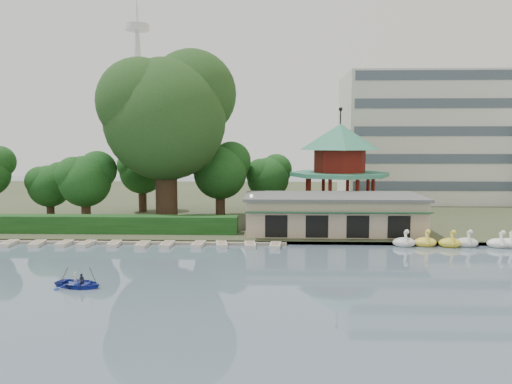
{
  "coord_description": "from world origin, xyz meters",
  "views": [
    {
      "loc": [
        3.62,
        -30.57,
        9.97
      ],
      "look_at": [
        2.0,
        18.0,
        5.0
      ],
      "focal_mm": 35.0,
      "sensor_mm": 36.0,
      "label": 1
    }
  ],
  "objects_px": {
    "boathouse": "(333,213)",
    "rowboat_with_passengers": "(78,280)",
    "pavilion": "(340,161)",
    "big_tree": "(167,111)",
    "dock": "(114,242)"
  },
  "relations": [
    {
      "from": "dock",
      "to": "pavilion",
      "type": "xyz_separation_m",
      "value": [
        24.0,
        14.8,
        7.36
      ]
    },
    {
      "from": "pavilion",
      "to": "rowboat_with_passengers",
      "type": "bearing_deg",
      "value": -126.17
    },
    {
      "from": "dock",
      "to": "rowboat_with_passengers",
      "type": "xyz_separation_m",
      "value": [
        2.34,
        -14.84,
        0.36
      ]
    },
    {
      "from": "dock",
      "to": "pavilion",
      "type": "distance_m",
      "value": 29.14
    },
    {
      "from": "pavilion",
      "to": "rowboat_with_passengers",
      "type": "height_order",
      "value": "pavilion"
    },
    {
      "from": "boathouse",
      "to": "rowboat_with_passengers",
      "type": "bearing_deg",
      "value": -135.08
    },
    {
      "from": "boathouse",
      "to": "rowboat_with_passengers",
      "type": "relative_size",
      "value": 3.46
    },
    {
      "from": "dock",
      "to": "rowboat_with_passengers",
      "type": "distance_m",
      "value": 15.02
    },
    {
      "from": "dock",
      "to": "boathouse",
      "type": "distance_m",
      "value": 22.62
    },
    {
      "from": "boathouse",
      "to": "pavilion",
      "type": "xyz_separation_m",
      "value": [
        2.0,
        10.03,
        5.11
      ]
    },
    {
      "from": "boathouse",
      "to": "rowboat_with_passengers",
      "type": "height_order",
      "value": "boathouse"
    },
    {
      "from": "pavilion",
      "to": "big_tree",
      "type": "bearing_deg",
      "value": -169.73
    },
    {
      "from": "boathouse",
      "to": "big_tree",
      "type": "bearing_deg",
      "value": 161.59
    },
    {
      "from": "dock",
      "to": "big_tree",
      "type": "distance_m",
      "value": 17.64
    },
    {
      "from": "big_tree",
      "to": "rowboat_with_passengers",
      "type": "relative_size",
      "value": 3.82
    }
  ]
}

